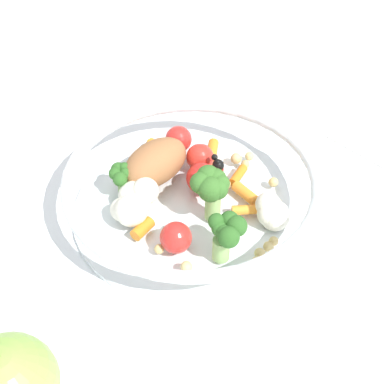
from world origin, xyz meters
TOP-DOWN VIEW (x-y plane):
  - ground_plane at (0.00, 0.00)m, footprint 2.40×2.40m
  - food_container at (-0.01, -0.01)m, footprint 0.25×0.25m
  - loose_apple at (-0.12, 0.20)m, footprint 0.07×0.07m

SIDE VIEW (x-z plane):
  - ground_plane at x=0.00m, z-range 0.00..0.00m
  - food_container at x=-0.01m, z-range 0.00..0.06m
  - loose_apple at x=-0.12m, z-range -0.01..0.08m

